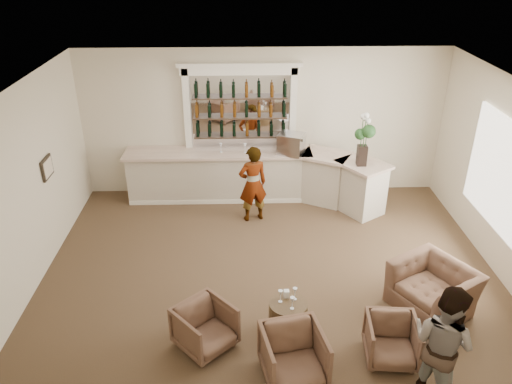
# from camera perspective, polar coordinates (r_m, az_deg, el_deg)

# --- Properties ---
(ground) EXTENTS (8.00, 8.00, 0.00)m
(ground) POSITION_cam_1_polar(r_m,az_deg,el_deg) (8.84, 1.69, -9.94)
(ground) COLOR brown
(ground) RESTS_ON ground
(room_shell) EXTENTS (8.04, 7.02, 3.32)m
(room_shell) POSITION_cam_1_polar(r_m,az_deg,el_deg) (8.33, 2.76, 6.06)
(room_shell) COLOR beige
(room_shell) RESTS_ON ground
(bar_counter) EXTENTS (5.72, 1.80, 1.14)m
(bar_counter) POSITION_cam_1_polar(r_m,az_deg,el_deg) (11.11, 0.03, 1.79)
(bar_counter) COLOR beige
(bar_counter) RESTS_ON ground
(back_bar_alcove) EXTENTS (2.64, 0.25, 3.00)m
(back_bar_alcove) POSITION_cam_1_polar(r_m,az_deg,el_deg) (10.96, -1.82, 9.61)
(back_bar_alcove) COLOR white
(back_bar_alcove) RESTS_ON ground
(cocktail_table) EXTENTS (0.58, 0.58, 0.50)m
(cocktail_table) POSITION_cam_1_polar(r_m,az_deg,el_deg) (7.74, 3.67, -13.97)
(cocktail_table) COLOR #4E3921
(cocktail_table) RESTS_ON ground
(sommelier) EXTENTS (0.69, 0.55, 1.64)m
(sommelier) POSITION_cam_1_polar(r_m,az_deg,el_deg) (10.21, -0.37, 0.92)
(sommelier) COLOR gray
(sommelier) RESTS_ON ground
(guest) EXTENTS (1.01, 1.05, 1.71)m
(guest) POSITION_cam_1_polar(r_m,az_deg,el_deg) (6.84, 20.57, -15.93)
(guest) COLOR gray
(guest) RESTS_ON ground
(armchair_left) EXTENTS (1.05, 1.05, 0.69)m
(armchair_left) POSITION_cam_1_polar(r_m,az_deg,el_deg) (7.44, -5.84, -15.13)
(armchair_left) COLOR brown
(armchair_left) RESTS_ON ground
(armchair_center) EXTENTS (0.95, 0.97, 0.75)m
(armchair_center) POSITION_cam_1_polar(r_m,az_deg,el_deg) (6.98, 4.31, -18.16)
(armchair_center) COLOR brown
(armchair_center) RESTS_ON ground
(armchair_right) EXTENTS (0.76, 0.78, 0.65)m
(armchair_right) POSITION_cam_1_polar(r_m,az_deg,el_deg) (7.48, 15.22, -16.05)
(armchair_right) COLOR brown
(armchair_right) RESTS_ON ground
(armchair_far) EXTENTS (1.48, 1.53, 0.76)m
(armchair_far) POSITION_cam_1_polar(r_m,az_deg,el_deg) (8.50, 19.58, -10.32)
(armchair_far) COLOR brown
(armchair_far) RESTS_ON ground
(espresso_machine) EXTENTS (0.65, 0.61, 0.46)m
(espresso_machine) POSITION_cam_1_polar(r_m,az_deg,el_deg) (10.78, 4.05, 5.51)
(espresso_machine) COLOR #BCBCC1
(espresso_machine) RESTS_ON bar_counter
(flower_vase) EXTENTS (0.30, 0.30, 1.12)m
(flower_vase) POSITION_cam_1_polar(r_m,az_deg,el_deg) (10.29, 12.22, 6.27)
(flower_vase) COLOR black
(flower_vase) RESTS_ON bar_counter
(wine_glass_bar_left) EXTENTS (0.07, 0.07, 0.21)m
(wine_glass_bar_left) POSITION_cam_1_polar(r_m,az_deg,el_deg) (10.91, -4.03, 5.08)
(wine_glass_bar_left) COLOR white
(wine_glass_bar_left) RESTS_ON bar_counter
(wine_glass_bar_right) EXTENTS (0.07, 0.07, 0.21)m
(wine_glass_bar_right) POSITION_cam_1_polar(r_m,az_deg,el_deg) (10.86, -1.26, 5.04)
(wine_glass_bar_right) COLOR white
(wine_glass_bar_right) RESTS_ON bar_counter
(wine_glass_tbl_a) EXTENTS (0.07, 0.07, 0.21)m
(wine_glass_tbl_a) POSITION_cam_1_polar(r_m,az_deg,el_deg) (7.52, 2.80, -11.81)
(wine_glass_tbl_a) COLOR white
(wine_glass_tbl_a) RESTS_ON cocktail_table
(wine_glass_tbl_b) EXTENTS (0.07, 0.07, 0.21)m
(wine_glass_tbl_b) POSITION_cam_1_polar(r_m,az_deg,el_deg) (7.58, 4.47, -11.52)
(wine_glass_tbl_b) COLOR white
(wine_glass_tbl_b) RESTS_ON cocktail_table
(wine_glass_tbl_c) EXTENTS (0.07, 0.07, 0.21)m
(wine_glass_tbl_c) POSITION_cam_1_polar(r_m,az_deg,el_deg) (7.41, 4.16, -12.55)
(wine_glass_tbl_c) COLOR white
(wine_glass_tbl_c) RESTS_ON cocktail_table
(napkin_holder) EXTENTS (0.08, 0.08, 0.12)m
(napkin_holder) POSITION_cam_1_polar(r_m,az_deg,el_deg) (7.65, 3.50, -11.54)
(napkin_holder) COLOR white
(napkin_holder) RESTS_ON cocktail_table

